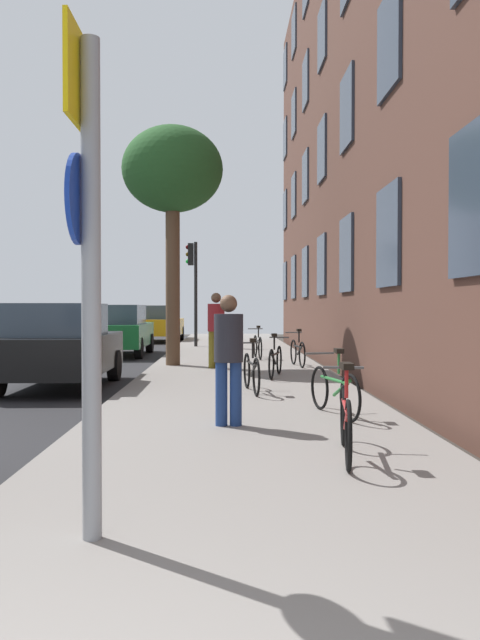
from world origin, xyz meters
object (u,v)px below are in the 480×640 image
tree_near (173,173)px  pedestrian_0 (229,351)px  bicycle_2 (251,371)px  pedestrian_1 (216,325)px  bicycle_0 (346,420)px  bicycle_5 (258,346)px  bicycle_1 (334,389)px  sign_post (87,242)px  car_1 (60,345)px  bicycle_3 (275,360)px  bicycle_4 (298,352)px  car_2 (120,330)px  traffic_light (193,275)px  car_3 (160,323)px

tree_near → pedestrian_0: (1.34, -8.30, -3.84)m
bicycle_2 → pedestrian_1: bearing=98.6°
bicycle_0 → bicycle_5: bearing=91.1°
bicycle_0 → bicycle_5: size_ratio=0.98×
tree_near → bicycle_1: tree_near is taller
sign_post → tree_near: tree_near is taller
sign_post → car_1: (-2.30, 8.42, -1.13)m
sign_post → pedestrian_1: (0.64, 11.29, -0.83)m
bicycle_3 → bicycle_4: bearing=73.0°
tree_near → car_1: 5.78m
bicycle_5 → car_2: car_2 is taller
tree_near → bicycle_4: (3.07, -0.40, -4.39)m
sign_post → car_2: 16.97m
bicycle_0 → pedestrian_0: 2.10m
traffic_light → tree_near: (-0.12, -7.67, 2.14)m
tree_near → bicycle_1: (2.75, -7.60, -4.40)m
bicycle_5 → car_1: car_1 is taller
bicycle_3 → car_3: car_3 is taller
bicycle_2 → bicycle_4: (1.32, 4.80, -0.00)m
tree_near → bicycle_1: bearing=-70.1°
sign_post → pedestrian_0: (0.89, 3.83, -0.94)m
sign_post → bicycle_5: (1.77, 14.13, -1.49)m
traffic_light → bicycle_5: (2.09, -5.66, -2.25)m
car_1 → car_2: 8.33m
pedestrian_1 → bicycle_4: bearing=12.5°
bicycle_1 → bicycle_2: size_ratio=0.96×
bicycle_2 → car_1: bearing=157.5°
bicycle_5 → pedestrian_1: size_ratio=0.97×
sign_post → bicycle_4: 12.11m
car_3 → pedestrian_0: bearing=-82.1°
car_2 → traffic_light: bearing=54.3°
bicycle_5 → pedestrian_1: 3.12m
traffic_light → tree_near: size_ratio=0.65×
bicycle_0 → traffic_light: bearing=97.5°
bicycle_1 → car_2: size_ratio=0.37×
bicycle_0 → bicycle_4: (0.62, 9.60, -0.00)m
traffic_light → bicycle_1: size_ratio=2.36×
sign_post → car_3: bearing=94.7°
sign_post → bicycle_5: size_ratio=1.83×
car_2 → tree_near: bearing=-65.9°
tree_near → car_3: bearing=97.1°
bicycle_3 → bicycle_2: bearing=-103.8°
bicycle_0 → pedestrian_0: pedestrian_0 is taller
bicycle_2 → car_2: car_2 is taller
bicycle_2 → pedestrian_0: bearing=-97.4°
bicycle_1 → bicycle_2: (-1.00, 2.40, 0.01)m
sign_post → car_3: (-2.07, 25.08, -1.12)m
bicycle_1 → bicycle_2: 2.60m
bicycle_1 → pedestrian_1: bearing=103.8°
traffic_light → bicycle_2: 13.16m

